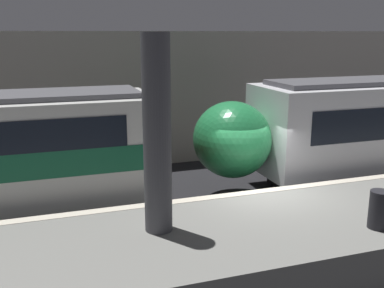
# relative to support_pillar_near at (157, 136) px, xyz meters

# --- Properties ---
(ground_plane) EXTENTS (120.00, 120.00, 0.00)m
(ground_plane) POSITION_rel_support_pillar_near_xyz_m (3.36, 1.61, -3.13)
(ground_plane) COLOR black
(platform) EXTENTS (40.00, 3.92, 1.04)m
(platform) POSITION_rel_support_pillar_near_xyz_m (3.36, -0.35, -2.61)
(platform) COLOR slate
(platform) RESTS_ON ground
(station_rear_barrier) EXTENTS (50.00, 0.15, 5.26)m
(station_rear_barrier) POSITION_rel_support_pillar_near_xyz_m (3.36, 8.25, -0.50)
(station_rear_barrier) COLOR #9E998E
(station_rear_barrier) RESTS_ON ground
(support_pillar_near) EXTENTS (0.59, 0.59, 4.19)m
(support_pillar_near) POSITION_rel_support_pillar_near_xyz_m (0.00, 0.00, 0.00)
(support_pillar_near) COLOR #47474C
(support_pillar_near) RESTS_ON platform
(trash_bin) EXTENTS (0.44, 0.44, 0.85)m
(trash_bin) POSITION_rel_support_pillar_near_xyz_m (4.58, -1.45, -1.67)
(trash_bin) COLOR #232328
(trash_bin) RESTS_ON platform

